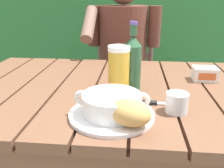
# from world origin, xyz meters

# --- Properties ---
(dining_table) EXTENTS (1.34, 0.85, 0.76)m
(dining_table) POSITION_xyz_m (0.00, 0.00, 0.66)
(dining_table) COLOR brown
(dining_table) RESTS_ON ground_plane
(hedge_backdrop) EXTENTS (3.00, 0.76, 2.07)m
(hedge_backdrop) POSITION_xyz_m (-0.05, 1.75, 1.03)
(hedge_backdrop) COLOR #2A6531
(hedge_backdrop) RESTS_ON ground_plane
(chair_near_diner) EXTENTS (0.45, 0.45, 0.98)m
(chair_near_diner) POSITION_xyz_m (0.00, 0.87, 0.49)
(chair_near_diner) COLOR brown
(chair_near_diner) RESTS_ON ground_plane
(person_eating) EXTENTS (0.48, 0.47, 1.26)m
(person_eating) POSITION_xyz_m (0.00, 0.67, 0.74)
(person_eating) COLOR #582E24
(person_eating) RESTS_ON ground_plane
(serving_plate) EXTENTS (0.27, 0.27, 0.01)m
(serving_plate) POSITION_xyz_m (0.02, -0.26, 0.76)
(serving_plate) COLOR white
(serving_plate) RESTS_ON dining_table
(soup_bowl) EXTENTS (0.23, 0.18, 0.07)m
(soup_bowl) POSITION_xyz_m (0.02, -0.26, 0.80)
(soup_bowl) COLOR white
(soup_bowl) RESTS_ON serving_plate
(bread_roll) EXTENTS (0.15, 0.13, 0.07)m
(bread_roll) POSITION_xyz_m (0.08, -0.33, 0.81)
(bread_roll) COLOR tan
(bread_roll) RESTS_ON serving_plate
(beer_glass) EXTENTS (0.08, 0.08, 0.18)m
(beer_glass) POSITION_xyz_m (0.02, -0.06, 0.85)
(beer_glass) COLOR gold
(beer_glass) RESTS_ON dining_table
(beer_bottle) EXTENTS (0.07, 0.07, 0.27)m
(beer_bottle) POSITION_xyz_m (0.08, -0.02, 0.87)
(beer_bottle) COLOR #264F30
(beer_bottle) RESTS_ON dining_table
(water_glass_small) EXTENTS (0.07, 0.07, 0.06)m
(water_glass_small) POSITION_xyz_m (0.22, -0.21, 0.79)
(water_glass_small) COLOR silver
(water_glass_small) RESTS_ON dining_table
(butter_tub) EXTENTS (0.10, 0.08, 0.06)m
(butter_tub) POSITION_xyz_m (0.39, 0.11, 0.79)
(butter_tub) COLOR white
(butter_tub) RESTS_ON dining_table
(table_knife) EXTENTS (0.14, 0.02, 0.01)m
(table_knife) POSITION_xyz_m (0.16, -0.16, 0.76)
(table_knife) COLOR silver
(table_knife) RESTS_ON dining_table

